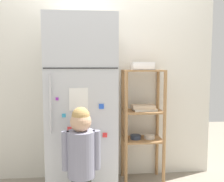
{
  "coord_description": "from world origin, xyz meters",
  "views": [
    {
      "loc": [
        -0.09,
        -2.51,
        1.28
      ],
      "look_at": [
        0.14,
        0.02,
        1.03
      ],
      "focal_mm": 40.68,
      "sensor_mm": 36.0,
      "label": 1
    }
  ],
  "objects": [
    {
      "name": "refrigerator",
      "position": [
        -0.16,
        0.02,
        0.88
      ],
      "size": [
        0.65,
        0.71,
        1.75
      ],
      "color": "silver",
      "rests_on": "ground"
    },
    {
      "name": "child_standing",
      "position": [
        -0.16,
        -0.51,
        0.58
      ],
      "size": [
        0.31,
        0.23,
        0.96
      ],
      "color": "#3B3E34",
      "rests_on": "ground"
    },
    {
      "name": "fruit_bin",
      "position": [
        0.48,
        0.19,
        1.28
      ],
      "size": [
        0.23,
        0.19,
        0.08
      ],
      "color": "white",
      "rests_on": "pantry_shelf_unit"
    },
    {
      "name": "pantry_shelf_unit",
      "position": [
        0.5,
        0.2,
        0.73
      ],
      "size": [
        0.45,
        0.31,
        1.24
      ],
      "color": "#9E7247",
      "rests_on": "ground"
    },
    {
      "name": "kitchen_wall_back",
      "position": [
        0.0,
        0.39,
        1.13
      ],
      "size": [
        2.68,
        0.03,
        2.25
      ],
      "primitive_type": "cube",
      "color": "silver",
      "rests_on": "ground"
    }
  ]
}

